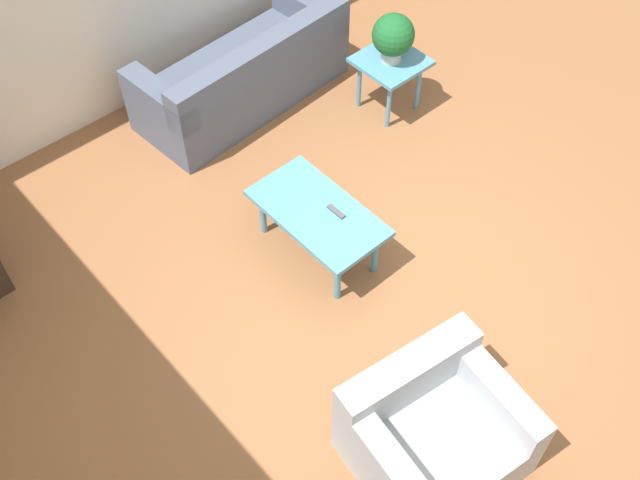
# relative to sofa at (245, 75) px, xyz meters

# --- Properties ---
(ground_plane) EXTENTS (14.00, 14.00, 0.00)m
(ground_plane) POSITION_rel_sofa_xyz_m (-2.30, 0.52, -0.29)
(ground_plane) COLOR #8E5B38
(sofa) EXTENTS (0.96, 2.02, 0.77)m
(sofa) POSITION_rel_sofa_xyz_m (0.00, 0.00, 0.00)
(sofa) COLOR #4C566B
(sofa) RESTS_ON ground_plane
(armchair) EXTENTS (0.98, 1.08, 0.74)m
(armchair) POSITION_rel_sofa_xyz_m (-3.45, 1.26, -0.00)
(armchair) COLOR #A8ADB2
(armchair) RESTS_ON ground_plane
(coffee_table) EXTENTS (1.05, 0.57, 0.46)m
(coffee_table) POSITION_rel_sofa_xyz_m (-1.75, 0.68, 0.11)
(coffee_table) COLOR teal
(coffee_table) RESTS_ON ground_plane
(side_table_plant) EXTENTS (0.55, 0.55, 0.53)m
(side_table_plant) POSITION_rel_sofa_xyz_m (-0.92, -0.91, 0.15)
(side_table_plant) COLOR teal
(side_table_plant) RESTS_ON ground_plane
(potted_plant) EXTENTS (0.36, 0.36, 0.44)m
(potted_plant) POSITION_rel_sofa_xyz_m (-0.92, -0.91, 0.47)
(potted_plant) COLOR #B2ADA3
(potted_plant) RESTS_ON side_table_plant
(remote_control) EXTENTS (0.16, 0.04, 0.02)m
(remote_control) POSITION_rel_sofa_xyz_m (-1.85, 0.59, 0.17)
(remote_control) COLOR #4C4C51
(remote_control) RESTS_ON coffee_table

